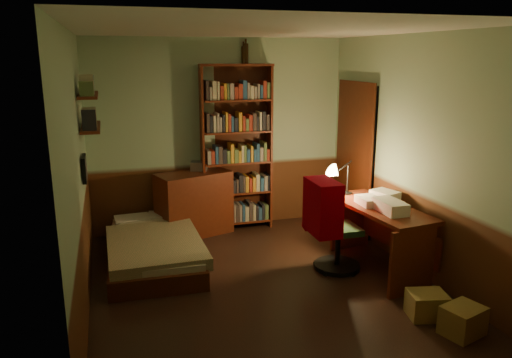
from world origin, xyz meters
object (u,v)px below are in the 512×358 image
object	(u,v)px
bookshelf	(237,149)
desk_lamp	(348,166)
bed	(154,239)
dresser	(194,204)
cardboard_box_b	(427,305)
desk	(378,238)
mini_stereo	(199,166)
office_chair	(339,221)
cardboard_box_a	(463,321)

from	to	relation	value
bookshelf	desk_lamp	size ratio (longest dim) A/B	3.28
bed	dresser	size ratio (longest dim) A/B	1.93
bed	cardboard_box_b	bearing A→B (deg)	-39.35
bookshelf	desk	distance (m)	2.28
bed	desk	distance (m)	2.59
mini_stereo	bookshelf	bearing A→B (deg)	12.28
dresser	cardboard_box_b	distance (m)	3.30
office_chair	cardboard_box_b	xyz separation A→B (m)	(0.32, -1.23, -0.45)
bookshelf	cardboard_box_b	distance (m)	3.26
desk	desk_lamp	size ratio (longest dim) A/B	2.00
mini_stereo	bookshelf	xyz separation A→B (m)	(0.52, -0.04, 0.22)
mini_stereo	desk_lamp	world-z (taller)	desk_lamp
cardboard_box_b	bookshelf	bearing A→B (deg)	110.01
desk_lamp	bookshelf	bearing A→B (deg)	124.49
cardboard_box_a	bookshelf	bearing A→B (deg)	109.86
cardboard_box_a	office_chair	bearing A→B (deg)	105.59
dresser	desk	distance (m)	2.49
dresser	mini_stereo	xyz separation A→B (m)	(0.11, 0.13, 0.49)
bed	cardboard_box_b	world-z (taller)	bed
mini_stereo	office_chair	world-z (taller)	office_chair
desk	office_chair	size ratio (longest dim) A/B	1.22
cardboard_box_a	desk_lamp	bearing A→B (deg)	93.54
bookshelf	desk	bearing A→B (deg)	-52.84
mini_stereo	desk_lamp	xyz separation A→B (m)	(1.57, -1.28, 0.17)
bookshelf	desk_lamp	distance (m)	1.63
bed	office_chair	distance (m)	2.16
bed	mini_stereo	xyz separation A→B (m)	(0.73, 0.92, 0.64)
desk_lamp	desk	bearing A→B (deg)	-83.89
bookshelf	cardboard_box_b	bearing A→B (deg)	-65.79
cardboard_box_b	dresser	bearing A→B (deg)	120.73
desk_lamp	cardboard_box_b	world-z (taller)	desk_lamp
desk_lamp	office_chair	distance (m)	0.75
mini_stereo	bed	bearing A→B (deg)	-111.53
dresser	bookshelf	xyz separation A→B (m)	(0.62, 0.08, 0.70)
dresser	cardboard_box_b	world-z (taller)	dresser
office_chair	cardboard_box_a	bearing A→B (deg)	-73.90
bookshelf	cardboard_box_a	xyz separation A→B (m)	(1.18, -3.26, -1.00)
mini_stereo	cardboard_box_a	size ratio (longest dim) A/B	0.65
mini_stereo	desk	size ratio (longest dim) A/B	0.16
dresser	bookshelf	world-z (taller)	bookshelf
dresser	cardboard_box_b	size ratio (longest dim) A/B	2.86
mini_stereo	cardboard_box_b	size ratio (longest dim) A/B	0.66
desk	office_chair	xyz separation A→B (m)	(-0.43, 0.12, 0.19)
bed	dresser	xyz separation A→B (m)	(0.62, 0.79, 0.15)
bookshelf	cardboard_box_a	size ratio (longest dim) A/B	6.59
dresser	desk	world-z (taller)	dresser
cardboard_box_a	cardboard_box_b	bearing A→B (deg)	108.56
bed	desk_lamp	distance (m)	2.46
cardboard_box_a	cardboard_box_b	xyz separation A→B (m)	(-0.12, 0.35, -0.01)
dresser	mini_stereo	distance (m)	0.51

